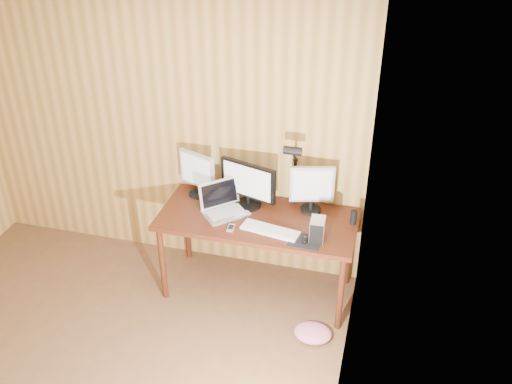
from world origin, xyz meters
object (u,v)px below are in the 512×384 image
at_px(desk, 260,225).
at_px(speaker, 354,217).
at_px(phone, 231,228).
at_px(desk_lamp, 294,166).
at_px(monitor_left, 197,173).
at_px(hard_drive, 317,229).
at_px(laptop, 223,205).
at_px(monitor_center, 248,184).
at_px(keyboard, 270,230).
at_px(mouse, 305,239).
at_px(monitor_right, 312,188).

xyz_separation_m(desk, speaker, (0.76, 0.04, 0.18)).
xyz_separation_m(phone, desk_lamp, (0.40, 0.43, 0.38)).
bearing_deg(speaker, monitor_left, 175.57).
height_order(hard_drive, desk_lamp, desk_lamp).
bearing_deg(laptop, phone, -101.95).
bearing_deg(monitor_center, keyboard, -33.70).
distance_m(keyboard, phone, 0.31).
xyz_separation_m(mouse, hard_drive, (0.08, 0.06, 0.06)).
height_order(monitor_left, monitor_right, monitor_right).
xyz_separation_m(monitor_left, keyboard, (0.72, -0.37, -0.20)).
relative_size(keyboard, speaker, 4.01).
relative_size(laptop, keyboard, 0.91).
height_order(monitor_right, mouse, monitor_right).
bearing_deg(monitor_left, hard_drive, 1.17).
bearing_deg(keyboard, monitor_right, 65.67).
distance_m(laptop, keyboard, 0.48).
relative_size(monitor_center, mouse, 4.72).
distance_m(desk, phone, 0.34).
bearing_deg(phone, keyboard, 4.12).
xyz_separation_m(monitor_left, monitor_right, (0.98, -0.00, 0.01)).
bearing_deg(speaker, laptop, -175.31).
distance_m(laptop, mouse, 0.77).
distance_m(desk, monitor_left, 0.68).
height_order(monitor_left, desk_lamp, desk_lamp).
distance_m(desk, hard_drive, 0.60).
xyz_separation_m(monitor_right, desk_lamp, (-0.16, 0.02, 0.17)).
distance_m(monitor_right, phone, 0.73).
bearing_deg(phone, speaker, 15.35).
bearing_deg(monitor_left, mouse, -2.99).
bearing_deg(hard_drive, monitor_right, 104.31).
distance_m(desk, monitor_center, 0.36).
bearing_deg(phone, monitor_left, 131.74).
xyz_separation_m(laptop, keyboard, (0.44, -0.18, -0.05)).
distance_m(monitor_center, desk_lamp, 0.41).
xyz_separation_m(hard_drive, desk_lamp, (-0.27, 0.40, 0.30)).
relative_size(monitor_center, keyboard, 1.03).
bearing_deg(keyboard, laptop, 167.21).
xyz_separation_m(speaker, desk_lamp, (-0.52, 0.12, 0.33)).
bearing_deg(mouse, monitor_right, 101.93).
relative_size(desk, phone, 15.57).
relative_size(monitor_center, desk_lamp, 0.79).
bearing_deg(speaker, keyboard, -156.10).
xyz_separation_m(desk, keyboard, (0.14, -0.23, 0.13)).
height_order(hard_drive, speaker, hard_drive).
height_order(laptop, desk_lamp, desk_lamp).
relative_size(monitor_left, desk_lamp, 0.64).
bearing_deg(monitor_right, desk, -175.67).
bearing_deg(keyboard, phone, -162.59).
relative_size(mouse, speaker, 0.87).
xyz_separation_m(monitor_right, phone, (-0.56, -0.41, -0.21)).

